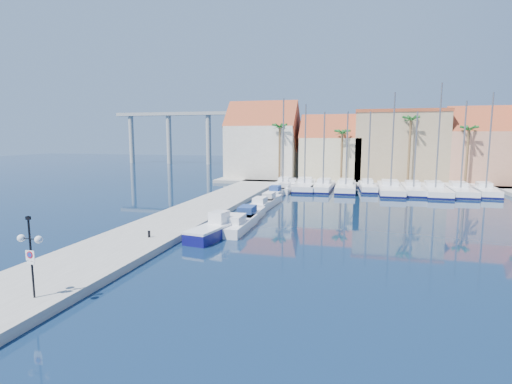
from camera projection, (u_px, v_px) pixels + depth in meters
The scene contains 32 objects.
ground at pixel (242, 265), 24.37m from camera, with size 260.00×260.00×0.00m, color black.
quay_west at pixel (194, 213), 39.52m from camera, with size 6.00×77.00×0.50m, color gray.
shore_north at pixel (378, 181), 67.85m from camera, with size 54.00×16.00×0.50m, color gray.
lamp_post at pixel (30, 245), 17.87m from camera, with size 1.29×0.35×3.81m.
bollard at pixel (149, 234), 29.06m from camera, with size 0.19×0.19×0.48m, color black.
fishing_boat at pixel (213, 230), 30.86m from camera, with size 2.74×5.69×1.91m.
motorboat_west_0 at pixel (236, 224), 33.27m from camera, with size 2.09×6.43×1.40m.
motorboat_west_1 at pixel (249, 214), 37.49m from camera, with size 2.02×6.06×1.40m.
motorboat_west_2 at pixel (261, 205), 42.71m from camera, with size 1.94×5.34×1.40m.
motorboat_west_3 at pixel (270, 200), 46.21m from camera, with size 1.90×5.26×1.40m.
motorboat_west_4 at pixel (276, 192), 52.62m from camera, with size 1.84×5.55×1.40m.
motorboat_west_5 at pixel (286, 189), 56.03m from camera, with size 2.20×6.01×1.40m.
motorboat_west_6 at pixel (291, 184), 61.53m from camera, with size 2.55×6.85×1.40m.
sailboat_0 at pixel (284, 184), 60.28m from camera, with size 2.64×8.58×13.28m.
sailboat_1 at pixel (305, 185), 59.22m from camera, with size 3.68×11.27×12.36m.
sailboat_2 at pixel (323, 186), 58.11m from camera, with size 2.86×9.75×11.20m.
sailboat_3 at pixel (346, 187), 57.56m from camera, with size 2.88×10.54×11.21m.
sailboat_4 at pixel (367, 186), 57.61m from camera, with size 2.71×8.43×11.21m.
sailboat_5 at pixel (390, 188), 55.68m from camera, with size 3.23×12.03×13.63m.
sailboat_6 at pixel (413, 189), 54.93m from camera, with size 2.84×10.10×11.07m.
sailboat_7 at pixel (435, 190), 54.21m from camera, with size 3.38×11.65×14.70m.
sailboat_8 at pixel (459, 190), 53.93m from camera, with size 3.13×10.71×12.36m.
sailboat_9 at pixel (485, 190), 53.50m from camera, with size 3.16×9.45×13.42m.
building_0 at pixel (263, 143), 71.00m from camera, with size 12.30×9.00×13.50m.
building_1 at pixel (331, 151), 68.18m from camera, with size 10.30×8.00×11.00m.
building_2 at pixel (399, 146), 66.27m from camera, with size 14.20×10.20×11.50m.
building_3 at pixel (480, 149), 62.38m from camera, with size 10.30×8.00×12.00m.
palm_0 at pixel (280, 128), 64.86m from camera, with size 2.60×2.60×10.15m.
palm_1 at pixel (342, 134), 62.50m from camera, with size 2.60×2.60×9.15m.
palm_2 at pixel (411, 121), 59.75m from camera, with size 2.60×2.60×11.15m.
palm_3 at pixel (469, 131), 57.95m from camera, with size 2.60×2.60×9.65m.
viaduct at pixel (191, 127), 111.27m from camera, with size 48.00×2.20×14.45m.
Camera 1 is at (6.77, -22.53, 7.82)m, focal length 28.00 mm.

